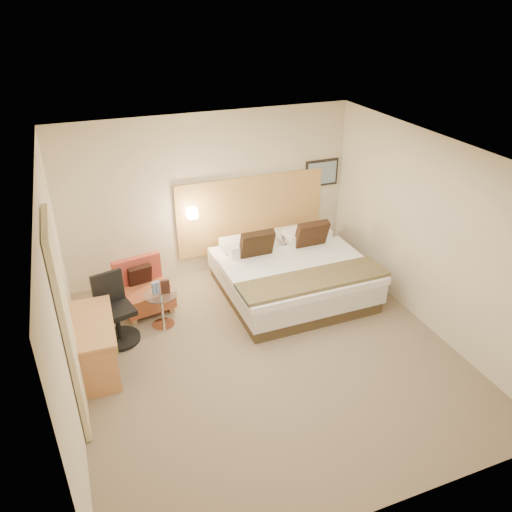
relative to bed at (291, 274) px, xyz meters
name	(u,v)px	position (x,y,z in m)	size (l,w,h in m)	color
floor	(267,354)	(-0.93, -1.27, -0.36)	(4.80, 5.00, 0.02)	#7B6953
ceiling	(270,157)	(-0.93, -1.27, 2.36)	(4.80, 5.00, 0.02)	white
wall_back	(210,196)	(-0.93, 1.24, 1.00)	(4.80, 0.02, 2.70)	beige
wall_front	(387,408)	(-0.93, -3.78, 1.00)	(4.80, 0.02, 2.70)	beige
wall_left	(59,305)	(-3.34, -1.27, 1.00)	(0.02, 5.00, 2.70)	beige
wall_right	(431,235)	(1.48, -1.27, 1.00)	(0.02, 5.00, 2.70)	beige
headboard_panel	(251,213)	(-0.23, 1.20, 0.60)	(2.60, 0.04, 1.30)	tan
art_frame	(322,173)	(1.09, 1.21, 1.15)	(0.62, 0.03, 0.47)	black
art_canvas	(322,173)	(1.09, 1.19, 1.15)	(0.54, 0.01, 0.39)	gray
lamp_arm	(191,212)	(-1.28, 1.15, 0.80)	(0.02, 0.02, 0.12)	silver
lamp_shade	(192,213)	(-1.28, 1.09, 0.80)	(0.15, 0.15, 0.15)	#FFEDC6
curtain	(67,327)	(-3.29, -1.52, 0.87)	(0.06, 0.90, 2.42)	beige
bottle_a	(154,289)	(-2.18, -0.12, 0.28)	(0.06, 0.06, 0.19)	#7799B8
bottle_b	(158,287)	(-2.12, -0.10, 0.28)	(0.06, 0.06, 0.19)	#93B0E4
menu_folder	(165,287)	(-2.02, -0.14, 0.29)	(0.12, 0.05, 0.21)	#351B15
bed	(291,274)	(0.00, 0.00, 0.00)	(2.23, 2.15, 1.07)	#453622
lounge_chair	(144,290)	(-2.26, 0.42, -0.04)	(0.84, 0.77, 0.78)	tan
side_table	(162,308)	(-2.10, -0.14, -0.05)	(0.48, 0.48, 0.53)	silver
desk	(95,332)	(-3.04, -0.77, 0.22)	(0.56, 1.16, 0.72)	tan
desk_chair	(115,315)	(-2.75, -0.23, 0.06)	(0.67, 0.67, 0.98)	black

